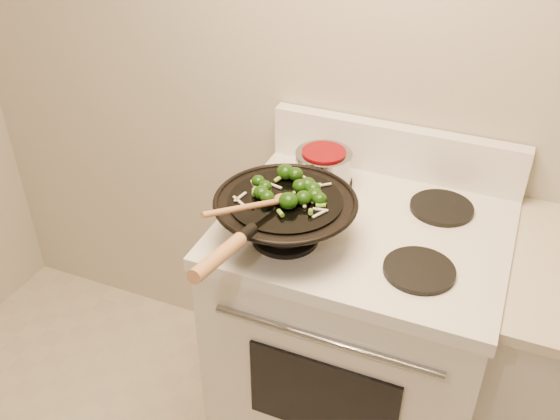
% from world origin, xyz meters
% --- Properties ---
extents(stove, '(0.78, 0.67, 1.08)m').
position_xyz_m(stove, '(-0.12, 1.17, 0.47)').
color(stove, white).
rests_on(stove, ground).
extents(wok, '(0.38, 0.62, 0.20)m').
position_xyz_m(wok, '(-0.30, 1.02, 1.00)').
color(wok, black).
rests_on(wok, stove).
extents(stirfry, '(0.25, 0.22, 0.04)m').
position_xyz_m(stirfry, '(-0.29, 1.05, 1.06)').
color(stirfry, '#133408').
rests_on(stirfry, wok).
extents(wooden_spoon, '(0.16, 0.26, 0.08)m').
position_xyz_m(wooden_spoon, '(-0.33, 0.94, 1.07)').
color(wooden_spoon, '#B37646').
rests_on(wooden_spoon, wok).
extents(saucepan, '(0.17, 0.27, 0.10)m').
position_xyz_m(saucepan, '(-0.30, 1.32, 0.98)').
color(saucepan, '#919499').
rests_on(saucepan, stove).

